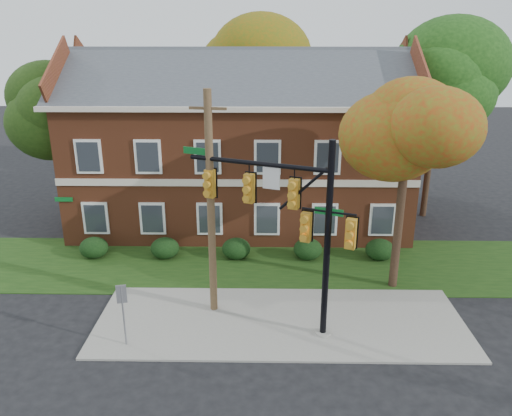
{
  "coord_description": "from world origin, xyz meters",
  "views": [
    {
      "loc": [
        -0.65,
        -15.58,
        10.5
      ],
      "look_at": [
        -0.97,
        3.0,
        3.94
      ],
      "focal_mm": 35.0,
      "sensor_mm": 36.0,
      "label": 1
    }
  ],
  "objects_px": {
    "hedge_left": "(165,248)",
    "tree_far_rear": "(265,58)",
    "traffic_signal": "(292,215)",
    "tree_near_right": "(414,136)",
    "sign_post": "(123,305)",
    "hedge_far_left": "(94,248)",
    "apartment_building": "(240,137)",
    "tree_left_rear": "(55,109)",
    "hedge_right": "(308,249)",
    "hedge_center": "(236,249)",
    "hedge_far_right": "(380,250)",
    "tree_right_rear": "(446,78)",
    "utility_pole": "(211,206)"
  },
  "relations": [
    {
      "from": "hedge_far_left",
      "to": "tree_right_rear",
      "type": "distance_m",
      "value": 20.75
    },
    {
      "from": "hedge_far_left",
      "to": "sign_post",
      "type": "height_order",
      "value": "sign_post"
    },
    {
      "from": "traffic_signal",
      "to": "utility_pole",
      "type": "height_order",
      "value": "utility_pole"
    },
    {
      "from": "tree_left_rear",
      "to": "utility_pole",
      "type": "distance_m",
      "value": 12.99
    },
    {
      "from": "hedge_far_left",
      "to": "hedge_center",
      "type": "relative_size",
      "value": 1.0
    },
    {
      "from": "hedge_right",
      "to": "utility_pole",
      "type": "distance_m",
      "value": 7.46
    },
    {
      "from": "hedge_far_right",
      "to": "tree_left_rear",
      "type": "distance_m",
      "value": 18.3
    },
    {
      "from": "hedge_far_right",
      "to": "utility_pole",
      "type": "bearing_deg",
      "value": -147.54
    },
    {
      "from": "traffic_signal",
      "to": "sign_post",
      "type": "height_order",
      "value": "traffic_signal"
    },
    {
      "from": "hedge_far_right",
      "to": "tree_near_right",
      "type": "height_order",
      "value": "tree_near_right"
    },
    {
      "from": "hedge_center",
      "to": "hedge_right",
      "type": "relative_size",
      "value": 1.0
    },
    {
      "from": "hedge_far_right",
      "to": "apartment_building",
      "type": "bearing_deg",
      "value": 143.11
    },
    {
      "from": "hedge_center",
      "to": "tree_right_rear",
      "type": "distance_m",
      "value": 14.94
    },
    {
      "from": "hedge_far_right",
      "to": "tree_right_rear",
      "type": "bearing_deg",
      "value": 54.77
    },
    {
      "from": "hedge_right",
      "to": "traffic_signal",
      "type": "distance_m",
      "value": 7.36
    },
    {
      "from": "apartment_building",
      "to": "hedge_left",
      "type": "relative_size",
      "value": 13.43
    },
    {
      "from": "hedge_far_left",
      "to": "hedge_center",
      "type": "distance_m",
      "value": 7.0
    },
    {
      "from": "apartment_building",
      "to": "hedge_far_left",
      "type": "xyz_separation_m",
      "value": [
        -7.0,
        -5.25,
        -4.46
      ]
    },
    {
      "from": "traffic_signal",
      "to": "utility_pole",
      "type": "distance_m",
      "value": 3.18
    },
    {
      "from": "apartment_building",
      "to": "tree_left_rear",
      "type": "bearing_deg",
      "value": -173.46
    },
    {
      "from": "hedge_far_right",
      "to": "tree_near_right",
      "type": "relative_size",
      "value": 0.16
    },
    {
      "from": "hedge_far_right",
      "to": "utility_pole",
      "type": "distance_m",
      "value": 9.84
    },
    {
      "from": "apartment_building",
      "to": "tree_far_rear",
      "type": "height_order",
      "value": "tree_far_rear"
    },
    {
      "from": "traffic_signal",
      "to": "hedge_right",
      "type": "bearing_deg",
      "value": 100.64
    },
    {
      "from": "hedge_far_right",
      "to": "tree_right_rear",
      "type": "xyz_separation_m",
      "value": [
        4.31,
        6.11,
        7.6
      ]
    },
    {
      "from": "traffic_signal",
      "to": "tree_near_right",
      "type": "bearing_deg",
      "value": 55.08
    },
    {
      "from": "hedge_far_left",
      "to": "utility_pole",
      "type": "height_order",
      "value": "utility_pole"
    },
    {
      "from": "hedge_left",
      "to": "tree_far_rear",
      "type": "distance_m",
      "value": 16.25
    },
    {
      "from": "apartment_building",
      "to": "hedge_center",
      "type": "relative_size",
      "value": 13.43
    },
    {
      "from": "hedge_center",
      "to": "hedge_far_right",
      "type": "distance_m",
      "value": 7.0
    },
    {
      "from": "tree_left_rear",
      "to": "tree_right_rear",
      "type": "height_order",
      "value": "tree_right_rear"
    },
    {
      "from": "hedge_right",
      "to": "tree_left_rear",
      "type": "bearing_deg",
      "value": 162.63
    },
    {
      "from": "tree_left_rear",
      "to": "hedge_far_left",
      "type": "bearing_deg",
      "value": -56.58
    },
    {
      "from": "apartment_building",
      "to": "sign_post",
      "type": "bearing_deg",
      "value": -105.55
    },
    {
      "from": "hedge_center",
      "to": "hedge_far_left",
      "type": "bearing_deg",
      "value": 180.0
    },
    {
      "from": "hedge_left",
      "to": "apartment_building",
      "type": "bearing_deg",
      "value": 56.33
    },
    {
      "from": "hedge_center",
      "to": "tree_left_rear",
      "type": "height_order",
      "value": "tree_left_rear"
    },
    {
      "from": "traffic_signal",
      "to": "hedge_far_left",
      "type": "bearing_deg",
      "value": 168.64
    },
    {
      "from": "hedge_left",
      "to": "tree_right_rear",
      "type": "xyz_separation_m",
      "value": [
        14.81,
        6.11,
        7.6
      ]
    },
    {
      "from": "hedge_far_left",
      "to": "hedge_left",
      "type": "distance_m",
      "value": 3.5
    },
    {
      "from": "hedge_center",
      "to": "tree_near_right",
      "type": "distance_m",
      "value": 9.9
    },
    {
      "from": "hedge_center",
      "to": "tree_near_right",
      "type": "height_order",
      "value": "tree_near_right"
    },
    {
      "from": "apartment_building",
      "to": "tree_left_rear",
      "type": "xyz_separation_m",
      "value": [
        -9.73,
        -1.12,
        1.69
      ]
    },
    {
      "from": "hedge_right",
      "to": "tree_far_rear",
      "type": "xyz_separation_m",
      "value": [
        -2.16,
        13.09,
        8.32
      ]
    },
    {
      "from": "apartment_building",
      "to": "utility_pole",
      "type": "distance_m",
      "value": 10.14
    },
    {
      "from": "tree_near_right",
      "to": "tree_left_rear",
      "type": "relative_size",
      "value": 0.97
    },
    {
      "from": "tree_left_rear",
      "to": "tree_far_rear",
      "type": "distance_m",
      "value": 14.4
    },
    {
      "from": "hedge_left",
      "to": "hedge_far_right",
      "type": "height_order",
      "value": "same"
    },
    {
      "from": "hedge_right",
      "to": "sign_post",
      "type": "bearing_deg",
      "value": -133.7
    },
    {
      "from": "tree_far_rear",
      "to": "sign_post",
      "type": "distance_m",
      "value": 22.19
    }
  ]
}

